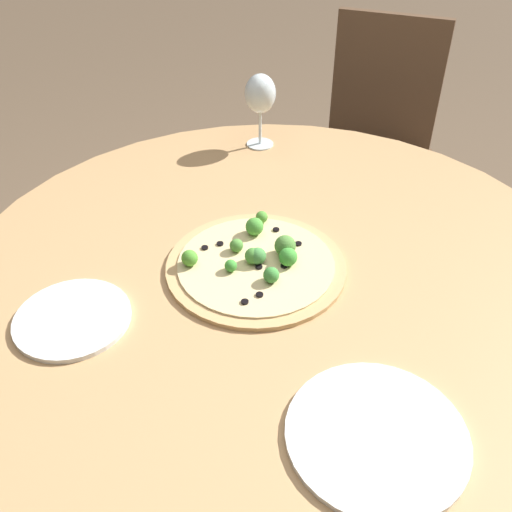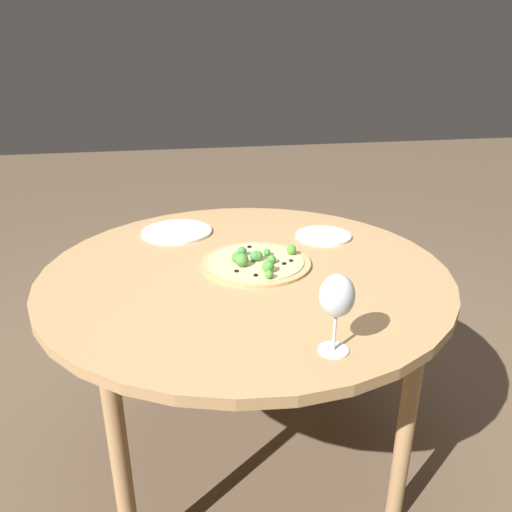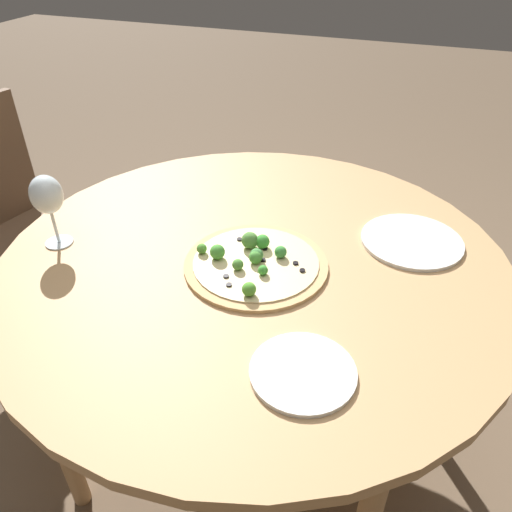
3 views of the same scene
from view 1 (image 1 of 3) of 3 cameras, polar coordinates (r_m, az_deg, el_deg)
ground_plane at (r=1.70m, az=1.50°, el=-20.32°), size 12.00×12.00×0.00m
dining_table at (r=1.18m, az=2.02°, el=-3.00°), size 1.29×1.29×0.73m
chair at (r=2.12m, az=11.57°, el=10.78°), size 0.47×0.47×0.92m
pizza at (r=1.13m, az=0.06°, el=-0.63°), size 0.36×0.36×0.06m
wine_glass at (r=1.52m, az=0.43°, el=15.76°), size 0.08×0.08×0.20m
plate_near at (r=0.88m, az=11.96°, el=-17.11°), size 0.27×0.27×0.01m
plate_far at (r=1.07m, az=-17.87°, el=-5.95°), size 0.21×0.21×0.01m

